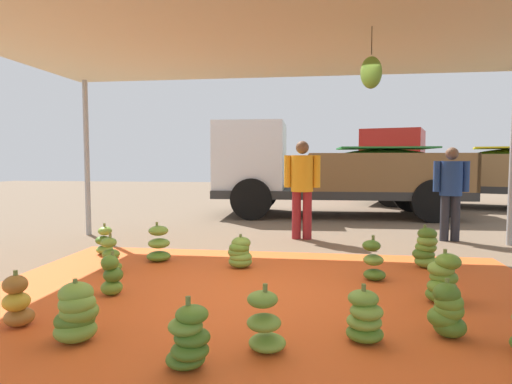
{
  "coord_description": "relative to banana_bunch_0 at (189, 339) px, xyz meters",
  "views": [
    {
      "loc": [
        0.58,
        -4.64,
        1.45
      ],
      "look_at": [
        -0.45,
        2.71,
        0.9
      ],
      "focal_mm": 31.1,
      "sensor_mm": 36.0,
      "label": 1
    }
  ],
  "objects": [
    {
      "name": "banana_bunch_8",
      "position": [
        -1.29,
        1.5,
        -0.01
      ],
      "size": [
        0.31,
        0.31,
        0.47
      ],
      "color": "#60932D",
      "rests_on": "tarp_orange"
    },
    {
      "name": "banana_bunch_14",
      "position": [
        -1.76,
        2.45,
        -0.01
      ],
      "size": [
        0.35,
        0.35,
        0.5
      ],
      "color": "#60932D",
      "rests_on": "tarp_orange"
    },
    {
      "name": "tarp_orange",
      "position": [
        0.29,
        1.79,
        -0.22
      ],
      "size": [
        6.24,
        4.32,
        0.01
      ],
      "primitive_type": "cube",
      "color": "#E05B23",
      "rests_on": "ground"
    },
    {
      "name": "worker_0",
      "position": [
        0.58,
        5.19,
        0.82
      ],
      "size": [
        0.65,
        0.4,
        1.78
      ],
      "color": "maroon",
      "rests_on": "ground"
    },
    {
      "name": "banana_bunch_1",
      "position": [
        2.3,
        3.23,
        0.04
      ],
      "size": [
        0.45,
        0.43,
        0.57
      ],
      "color": "#6B9E38",
      "rests_on": "tarp_orange"
    },
    {
      "name": "banana_bunch_0",
      "position": [
        0.0,
        0.0,
        0.0
      ],
      "size": [
        0.42,
        0.39,
        0.51
      ],
      "color": "#477523",
      "rests_on": "tarp_orange"
    },
    {
      "name": "banana_bunch_2",
      "position": [
        1.91,
        0.83,
        0.0
      ],
      "size": [
        0.36,
        0.34,
        0.48
      ],
      "color": "#477523",
      "rests_on": "tarp_orange"
    },
    {
      "name": "tent_canopy",
      "position": [
        0.29,
        1.71,
        2.69
      ],
      "size": [
        8.0,
        7.0,
        3.0
      ],
      "color": "#9EA0A5",
      "rests_on": "ground"
    },
    {
      "name": "banana_bunch_13",
      "position": [
        -1.36,
        3.09,
        0.02
      ],
      "size": [
        0.48,
        0.48,
        0.56
      ],
      "color": "#518428",
      "rests_on": "tarp_orange"
    },
    {
      "name": "banana_bunch_11",
      "position": [
        -1.02,
        0.35,
        0.01
      ],
      "size": [
        0.43,
        0.42,
        0.5
      ],
      "color": "#6B9E38",
      "rests_on": "tarp_orange"
    },
    {
      "name": "banana_bunch_6",
      "position": [
        -0.16,
        2.9,
        -0.02
      ],
      "size": [
        0.45,
        0.45,
        0.45
      ],
      "color": "#6B9E38",
      "rests_on": "tarp_orange"
    },
    {
      "name": "ground_plane",
      "position": [
        0.29,
        4.79,
        -0.22
      ],
      "size": [
        40.0,
        40.0,
        0.0
      ],
      "primitive_type": "plane",
      "color": "brown"
    },
    {
      "name": "banana_bunch_3",
      "position": [
        1.53,
        2.5,
        0.01
      ],
      "size": [
        0.33,
        0.32,
        0.54
      ],
      "color": "#477523",
      "rests_on": "tarp_orange"
    },
    {
      "name": "banana_bunch_4",
      "position": [
        2.12,
        1.74,
        0.03
      ],
      "size": [
        0.4,
        0.42,
        0.54
      ],
      "color": "#518428",
      "rests_on": "tarp_orange"
    },
    {
      "name": "cargo_truck_main",
      "position": [
        1.08,
        8.75,
        0.97
      ],
      "size": [
        6.27,
        2.61,
        2.4
      ],
      "color": "#2D2D2D",
      "rests_on": "ground"
    },
    {
      "name": "banana_bunch_5",
      "position": [
        -2.35,
        3.43,
        -0.02
      ],
      "size": [
        0.32,
        0.32,
        0.48
      ],
      "color": "#6B9E38",
      "rests_on": "tarp_orange"
    },
    {
      "name": "banana_bunch_12",
      "position": [
        1.24,
        0.65,
        -0.02
      ],
      "size": [
        0.41,
        0.41,
        0.46
      ],
      "color": "#518428",
      "rests_on": "tarp_orange"
    },
    {
      "name": "worker_1",
      "position": [
        3.2,
        5.36,
        0.75
      ],
      "size": [
        0.61,
        0.37,
        1.66
      ],
      "color": "#26262D",
      "rests_on": "ground"
    },
    {
      "name": "cargo_truck_far",
      "position": [
        5.27,
        11.52,
        0.99
      ],
      "size": [
        6.88,
        4.14,
        2.4
      ],
      "color": "#2D2D2D",
      "rests_on": "ground"
    },
    {
      "name": "banana_bunch_7",
      "position": [
        0.48,
        0.35,
        -0.0
      ],
      "size": [
        0.4,
        0.41,
        0.52
      ],
      "color": "#75A83D",
      "rests_on": "tarp_orange"
    },
    {
      "name": "banana_bunch_9",
      "position": [
        -1.68,
        0.55,
        -0.0
      ],
      "size": [
        0.31,
        0.32,
        0.49
      ],
      "color": "#996628",
      "rests_on": "tarp_orange"
    }
  ]
}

